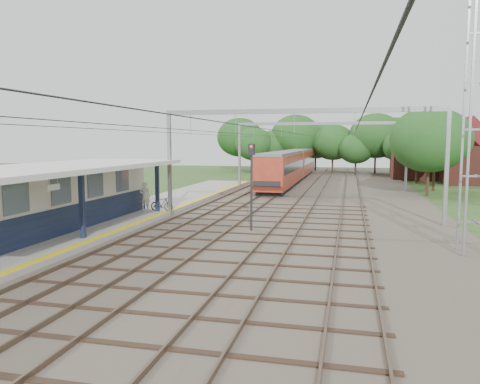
% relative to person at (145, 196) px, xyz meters
% --- Properties ---
extents(ground, '(160.00, 160.00, 0.00)m').
position_rel_person_xyz_m(ground, '(6.80, -15.00, -1.33)').
color(ground, '#2D4C1E').
rests_on(ground, ground).
extents(ballast_bed, '(18.00, 90.00, 0.10)m').
position_rel_person_xyz_m(ballast_bed, '(10.80, 15.00, -1.28)').
color(ballast_bed, '#473D33').
rests_on(ballast_bed, ground).
extents(platform, '(5.00, 52.00, 0.35)m').
position_rel_person_xyz_m(platform, '(-0.70, -1.00, -1.16)').
color(platform, gray).
rests_on(platform, ground).
extents(yellow_stripe, '(0.45, 52.00, 0.01)m').
position_rel_person_xyz_m(yellow_stripe, '(1.55, -1.00, -0.98)').
color(yellow_stripe, yellow).
rests_on(yellow_stripe, platform).
extents(station_building, '(3.41, 18.00, 3.40)m').
position_rel_person_xyz_m(station_building, '(-2.08, -8.00, 0.71)').
color(station_building, beige).
rests_on(station_building, platform).
extents(canopy, '(6.40, 20.00, 3.44)m').
position_rel_person_xyz_m(canopy, '(-0.97, -9.00, 2.31)').
color(canopy, '#121C3A').
rests_on(canopy, platform).
extents(rail_tracks, '(11.80, 88.00, 0.15)m').
position_rel_person_xyz_m(rail_tracks, '(8.30, 15.00, -1.16)').
color(rail_tracks, brown).
rests_on(rail_tracks, ballast_bed).
extents(catenary_system, '(17.22, 88.00, 7.00)m').
position_rel_person_xyz_m(catenary_system, '(10.18, 10.28, 4.18)').
color(catenary_system, gray).
rests_on(catenary_system, ground).
extents(tree_band, '(31.72, 30.88, 8.82)m').
position_rel_person_xyz_m(tree_band, '(10.64, 42.12, 3.59)').
color(tree_band, '#382619').
rests_on(tree_band, ground).
extents(house_near, '(7.00, 6.12, 7.89)m').
position_rel_person_xyz_m(house_near, '(27.80, 31.00, 1.66)').
color(house_near, brown).
rests_on(house_near, ground).
extents(house_far, '(8.00, 6.12, 8.66)m').
position_rel_person_xyz_m(house_far, '(22.80, 37.00, 1.90)').
color(house_far, brown).
rests_on(house_far, ground).
extents(person, '(0.79, 0.60, 1.96)m').
position_rel_person_xyz_m(person, '(0.00, 0.00, 0.00)').
color(person, silver).
rests_on(person, platform).
extents(bicycle, '(1.66, 0.60, 0.98)m').
position_rel_person_xyz_m(bicycle, '(1.20, 0.00, -0.49)').
color(bicycle, black).
rests_on(bicycle, platform).
extents(train, '(2.91, 36.17, 3.82)m').
position_rel_person_xyz_m(train, '(6.30, 29.44, 0.80)').
color(train, black).
rests_on(train, ballast_bed).
extents(signal_post, '(0.37, 0.31, 4.88)m').
position_rel_person_xyz_m(signal_post, '(8.15, -3.95, 1.87)').
color(signal_post, black).
rests_on(signal_post, ground).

